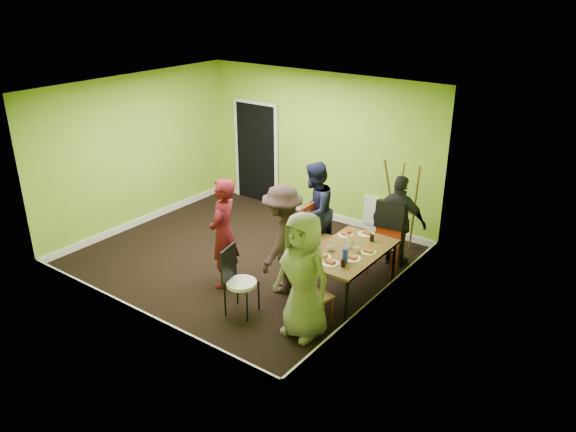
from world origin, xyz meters
name	(u,v)px	position (x,y,z in m)	size (l,w,h in m)	color
ground	(243,257)	(0.00, 0.00, 0.00)	(5.00, 5.00, 0.00)	black
room_walls	(242,201)	(-0.02, 0.04, 0.99)	(5.04, 4.54, 2.82)	#8AB72F
dining_table	(349,254)	(2.05, -0.05, 0.70)	(0.90, 1.50, 0.75)	black
chair_left_far	(315,232)	(1.09, 0.50, 0.57)	(0.43, 0.42, 1.02)	red
chair_left_near	(296,260)	(1.33, -0.33, 0.49)	(0.40, 0.40, 0.87)	red
chair_back_end	(389,222)	(2.09, 1.11, 0.79)	(0.53, 0.60, 1.11)	red
chair_front_end	(311,292)	(2.06, -1.02, 0.52)	(0.47, 0.47, 0.93)	red
chair_bentwood	(237,277)	(1.03, -1.32, 0.54)	(0.46, 0.45, 0.98)	black
easel	(401,208)	(2.00, 1.72, 0.80)	(0.65, 0.61, 1.62)	brown
plate_near_left	(346,235)	(1.76, 0.35, 0.76)	(0.22, 0.22, 0.01)	white
plate_near_right	(322,257)	(1.87, -0.46, 0.76)	(0.24, 0.24, 0.01)	white
plate_far_back	(366,234)	(1.98, 0.58, 0.76)	(0.25, 0.25, 0.01)	white
plate_far_front	(330,263)	(2.05, -0.55, 0.76)	(0.25, 0.25, 0.01)	white
plate_wall_back	(368,252)	(2.31, 0.05, 0.76)	(0.22, 0.22, 0.01)	white
plate_wall_front	(352,259)	(2.22, -0.25, 0.76)	(0.25, 0.25, 0.01)	white
thermos	(349,240)	(2.00, 0.03, 0.86)	(0.08, 0.08, 0.23)	white
blue_bottle	(345,256)	(2.21, -0.42, 0.86)	(0.08, 0.08, 0.22)	#1931C1
orange_bottle	(349,239)	(1.91, 0.19, 0.79)	(0.04, 0.04, 0.08)	red
glass_mid	(348,241)	(1.92, 0.14, 0.79)	(0.06, 0.06, 0.09)	black
glass_back	(372,238)	(2.17, 0.41, 0.80)	(0.06, 0.06, 0.11)	black
glass_front	(343,263)	(2.24, -0.52, 0.80)	(0.06, 0.06, 0.11)	black
cup_a	(331,248)	(1.84, -0.20, 0.79)	(0.11, 0.11, 0.09)	white
cup_b	(356,249)	(2.16, -0.04, 0.79)	(0.09, 0.09, 0.09)	white
person_standing	(223,233)	(0.36, -0.84, 0.85)	(0.62, 0.41, 1.69)	#590F18
person_left_far	(314,211)	(0.94, 0.71, 0.83)	(0.80, 0.62, 1.65)	#161837
person_left_near	(283,239)	(1.17, -0.45, 0.83)	(1.07, 0.61, 1.65)	#2F1F1F
person_back_end	(399,221)	(2.18, 1.29, 0.76)	(0.89, 0.37, 1.52)	black
person_front_end	(303,276)	(2.06, -1.20, 0.86)	(0.84, 0.54, 1.71)	gray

